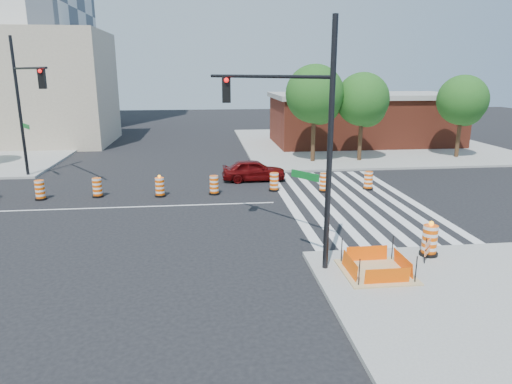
% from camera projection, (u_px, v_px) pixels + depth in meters
% --- Properties ---
extents(ground, '(120.00, 120.00, 0.00)m').
position_uv_depth(ground, '(133.00, 207.00, 22.51)').
color(ground, black).
rests_on(ground, ground).
extents(sidewalk_ne, '(22.00, 22.00, 0.15)m').
position_uv_depth(sidewalk_ne, '(362.00, 144.00, 41.78)').
color(sidewalk_ne, gray).
rests_on(sidewalk_ne, ground).
extents(crosswalk_east, '(6.75, 13.50, 0.01)m').
position_uv_depth(crosswalk_east, '(348.00, 200.00, 23.73)').
color(crosswalk_east, silver).
rests_on(crosswalk_east, ground).
extents(lane_centerline, '(14.00, 0.12, 0.01)m').
position_uv_depth(lane_centerline, '(133.00, 207.00, 22.51)').
color(lane_centerline, silver).
rests_on(lane_centerline, ground).
extents(excavation_pit, '(2.20, 2.20, 0.90)m').
position_uv_depth(excavation_pit, '(376.00, 270.00, 14.81)').
color(excavation_pit, tan).
rests_on(excavation_pit, ground).
extents(brick_storefront, '(16.50, 8.50, 4.60)m').
position_uv_depth(brick_storefront, '(364.00, 119.00, 41.20)').
color(brick_storefront, maroon).
rests_on(brick_storefront, ground).
extents(beige_midrise, '(14.00, 10.00, 10.00)m').
position_uv_depth(beige_midrise, '(29.00, 89.00, 41.04)').
color(beige_midrise, tan).
rests_on(beige_midrise, ground).
extents(red_coupe, '(3.87, 1.59, 1.31)m').
position_uv_depth(red_coupe, '(254.00, 170.00, 27.81)').
color(red_coupe, '#500607').
rests_on(red_coupe, ground).
extents(signal_pole_se, '(3.65, 4.95, 7.95)m').
position_uv_depth(signal_pole_se, '(291.00, 121.00, 15.17)').
color(signal_pole_se, black).
rests_on(signal_pole_se, ground).
extents(signal_pole_nw, '(3.64, 5.37, 8.40)m').
position_uv_depth(signal_pole_nw, '(25.00, 95.00, 26.37)').
color(signal_pole_nw, black).
rests_on(signal_pole_nw, ground).
extents(pit_drum, '(0.65, 0.65, 1.27)m').
position_uv_depth(pit_drum, '(430.00, 241.00, 16.10)').
color(pit_drum, black).
rests_on(pit_drum, ground).
extents(barricade, '(0.52, 0.60, 0.90)m').
position_uv_depth(barricade, '(428.00, 247.00, 15.68)').
color(barricade, '#FB5705').
rests_on(barricade, ground).
extents(tree_north_c, '(4.13, 4.13, 7.02)m').
position_uv_depth(tree_north_c, '(315.00, 97.00, 32.26)').
color(tree_north_c, '#382314').
rests_on(tree_north_c, ground).
extents(tree_north_d, '(3.80, 3.80, 6.47)m').
position_uv_depth(tree_north_d, '(363.00, 102.00, 32.69)').
color(tree_north_d, '#382314').
rests_on(tree_north_d, ground).
extents(tree_north_e, '(3.69, 3.69, 6.28)m').
position_uv_depth(tree_north_e, '(462.00, 103.00, 33.97)').
color(tree_north_e, '#382314').
rests_on(tree_north_e, ground).
extents(median_drum_2, '(0.60, 0.60, 1.02)m').
position_uv_depth(median_drum_2, '(40.00, 191.00, 23.71)').
color(median_drum_2, black).
rests_on(median_drum_2, ground).
extents(median_drum_3, '(0.60, 0.60, 1.02)m').
position_uv_depth(median_drum_3, '(97.00, 188.00, 24.22)').
color(median_drum_3, black).
rests_on(median_drum_3, ground).
extents(median_drum_4, '(0.60, 0.60, 1.18)m').
position_uv_depth(median_drum_4, '(160.00, 188.00, 24.32)').
color(median_drum_4, black).
rests_on(median_drum_4, ground).
extents(median_drum_5, '(0.60, 0.60, 1.02)m').
position_uv_depth(median_drum_5, '(214.00, 186.00, 24.76)').
color(median_drum_5, black).
rests_on(median_drum_5, ground).
extents(median_drum_6, '(0.60, 0.60, 1.02)m').
position_uv_depth(median_drum_6, '(274.00, 182.00, 25.47)').
color(median_drum_6, black).
rests_on(median_drum_6, ground).
extents(median_drum_7, '(0.60, 0.60, 1.02)m').
position_uv_depth(median_drum_7, '(324.00, 183.00, 25.30)').
color(median_drum_7, black).
rests_on(median_drum_7, ground).
extents(median_drum_8, '(0.60, 0.60, 1.02)m').
position_uv_depth(median_drum_8, '(368.00, 181.00, 25.79)').
color(median_drum_8, black).
rests_on(median_drum_8, ground).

